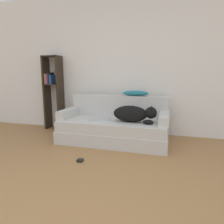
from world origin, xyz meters
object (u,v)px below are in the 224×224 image
at_px(couch, 114,131).
at_px(laptop, 100,119).
at_px(throw_pillow, 135,93).
at_px(bookshelf, 53,89).
at_px(dog, 134,114).
at_px(power_adapter, 80,160).

bearing_deg(couch, laptop, -165.94).
height_order(laptop, throw_pillow, throw_pillow).
relative_size(throw_pillow, bookshelf, 0.30).
relative_size(dog, power_adapter, 9.57).
bearing_deg(laptop, power_adapter, -103.16).
distance_m(couch, throw_pillow, 0.78).
bearing_deg(power_adapter, couch, 77.37).
height_order(couch, throw_pillow, throw_pillow).
height_order(couch, dog, dog).
height_order(couch, laptop, laptop).
distance_m(dog, throw_pillow, 0.53).
xyz_separation_m(dog, bookshelf, (-1.82, 0.58, 0.33)).
bearing_deg(dog, bookshelf, 162.31).
bearing_deg(laptop, bookshelf, 141.20).
bearing_deg(throw_pillow, power_adapter, -111.98).
xyz_separation_m(laptop, power_adapter, (0.02, -0.87, -0.38)).
height_order(dog, laptop, dog).
bearing_deg(dog, couch, 166.76).
height_order(couch, power_adapter, couch).
bearing_deg(bookshelf, couch, -18.77).
bearing_deg(couch, dog, -13.24).
bearing_deg(bookshelf, laptop, -24.22).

